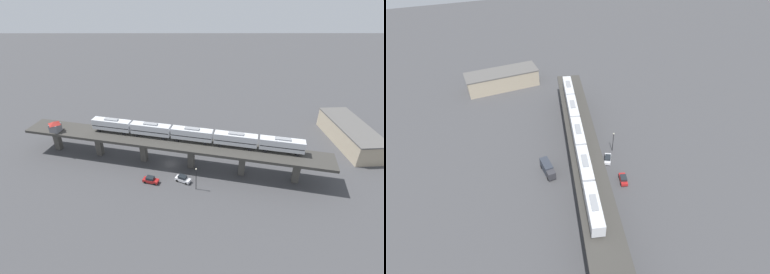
% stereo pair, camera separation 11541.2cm
% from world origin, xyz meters
% --- Properties ---
extents(ground_plane, '(400.00, 400.00, 0.00)m').
position_xyz_m(ground_plane, '(0.00, 0.00, 0.00)').
color(ground_plane, '#424244').
extents(elevated_viaduct, '(29.55, 91.43, 8.11)m').
position_xyz_m(elevated_viaduct, '(-0.04, -0.18, 6.95)').
color(elevated_viaduct, '#393733').
rests_on(elevated_viaduct, ground).
extents(subway_train, '(17.22, 61.34, 4.45)m').
position_xyz_m(subway_train, '(0.13, 6.57, 10.65)').
color(subway_train, silver).
rests_on(subway_train, elevated_viaduct).
extents(signal_hut, '(3.88, 3.88, 3.40)m').
position_xyz_m(signal_hut, '(-6.05, -35.65, 9.91)').
color(signal_hut, slate).
rests_on(signal_hut, elevated_viaduct).
extents(street_car_red, '(2.98, 4.73, 1.89)m').
position_xyz_m(street_car_red, '(9.03, -5.01, 0.94)').
color(street_car_red, '#AD1E1E').
rests_on(street_car_red, ground).
extents(street_car_white, '(3.65, 4.73, 1.89)m').
position_xyz_m(street_car_white, '(8.56, 3.96, 0.94)').
color(street_car_white, silver).
rests_on(street_car_white, ground).
extents(delivery_truck, '(2.82, 7.35, 3.20)m').
position_xyz_m(delivery_truck, '(-9.39, 5.64, 1.76)').
color(delivery_truck, '#333338').
rests_on(delivery_truck, ground).
extents(street_lamp, '(0.44, 0.44, 6.94)m').
position_xyz_m(street_lamp, '(11.88, 7.64, 4.11)').
color(street_lamp, black).
rests_on(street_lamp, ground).
extents(warehouse_building, '(29.11, 11.87, 6.80)m').
position_xyz_m(warehouse_building, '(-12.43, 60.03, 3.41)').
color(warehouse_building, tan).
rests_on(warehouse_building, ground).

